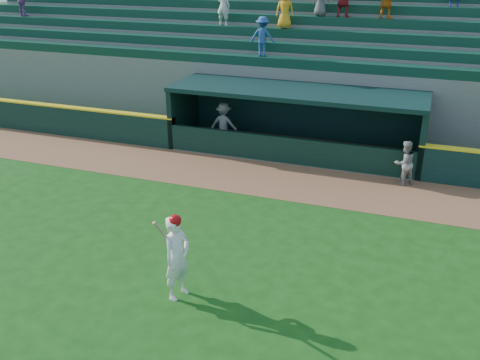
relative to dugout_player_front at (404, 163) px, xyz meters
The scene contains 9 objects.
ground 7.31m from the dugout_player_front, 124.68° to the right, with size 120.00×120.00×0.00m, color #154611.
warning_track 4.34m from the dugout_player_front, 165.39° to the right, with size 40.00×3.00×0.01m, color brown.
field_wall_left 16.40m from the dugout_player_front, behind, with size 15.50×0.30×1.20m, color black.
wall_stripe_left 16.40m from the dugout_player_front, behind, with size 15.50×0.32×0.06m, color yellow.
dugout_player_front is the anchor object (origin of this frame).
dugout_player_inside 7.24m from the dugout_player_front, 166.12° to the left, with size 1.09×0.63×1.69m, color #A0A09B.
dugout 4.65m from the dugout_player_front, 153.90° to the left, with size 9.40×2.80×2.46m.
stands 7.95m from the dugout_player_front, 122.07° to the left, with size 34.50×6.25×7.58m.
batter_at_plate 9.21m from the dugout_player_front, 117.31° to the right, with size 0.65×0.88×2.03m.
Camera 1 is at (4.60, -11.14, 7.07)m, focal length 40.00 mm.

